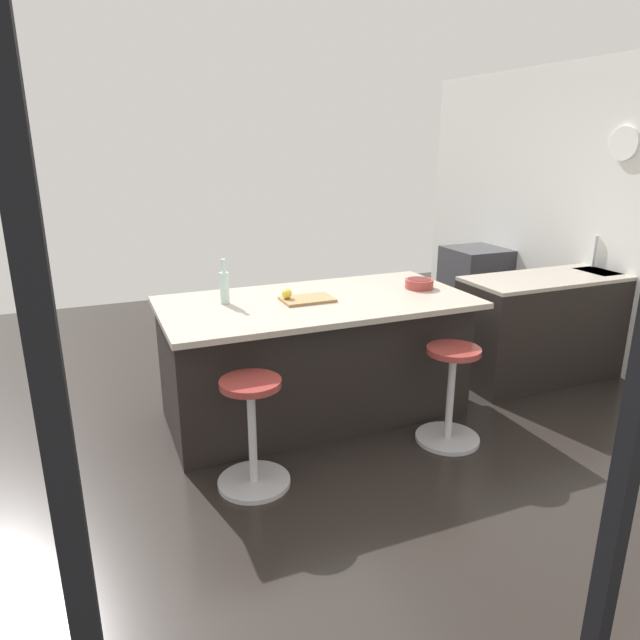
% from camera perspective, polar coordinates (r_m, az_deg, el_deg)
% --- Properties ---
extents(ground_plane, '(7.77, 7.77, 0.00)m').
position_cam_1_polar(ground_plane, '(4.34, -2.59, -9.89)').
color(ground_plane, black).
extents(window_panel_rear, '(5.97, 0.12, 2.68)m').
position_cam_1_polar(window_panel_rear, '(1.83, 28.00, -13.72)').
color(window_panel_rear, silver).
rests_on(window_panel_rear, ground_plane).
extents(interior_partition_left, '(0.15, 5.38, 2.68)m').
position_cam_1_polar(interior_partition_left, '(5.65, 27.35, 8.91)').
color(interior_partition_left, silver).
rests_on(interior_partition_left, ground_plane).
extents(sink_cabinet, '(2.19, 0.60, 1.18)m').
position_cam_1_polar(sink_cabinet, '(5.54, 24.12, -0.19)').
color(sink_cabinet, black).
rests_on(sink_cabinet, ground_plane).
extents(oven_range, '(0.60, 0.61, 0.87)m').
position_cam_1_polar(oven_range, '(6.57, 15.09, 3.15)').
color(oven_range, '#38383D').
rests_on(oven_range, ground_plane).
extents(kitchen_island, '(2.20, 1.11, 0.91)m').
position_cam_1_polar(kitchen_island, '(4.25, -0.50, -3.69)').
color(kitchen_island, black).
rests_on(kitchen_island, ground_plane).
extents(stool_by_window, '(0.44, 0.44, 0.68)m').
position_cam_1_polar(stool_by_window, '(4.02, 12.82, -7.55)').
color(stool_by_window, '#B7B7BC').
rests_on(stool_by_window, ground_plane).
extents(stool_middle, '(0.44, 0.44, 0.68)m').
position_cam_1_polar(stool_middle, '(3.47, -6.74, -11.42)').
color(stool_middle, '#B7B7BC').
rests_on(stool_middle, ground_plane).
extents(cutting_board, '(0.36, 0.24, 0.02)m').
position_cam_1_polar(cutting_board, '(4.04, -1.27, 2.07)').
color(cutting_board, olive).
rests_on(cutting_board, kitchen_island).
extents(apple_yellow, '(0.07, 0.07, 0.07)m').
position_cam_1_polar(apple_yellow, '(4.01, -3.32, 2.64)').
color(apple_yellow, gold).
rests_on(apple_yellow, cutting_board).
extents(water_bottle, '(0.06, 0.06, 0.31)m').
position_cam_1_polar(water_bottle, '(3.99, -9.49, 3.32)').
color(water_bottle, silver).
rests_on(water_bottle, kitchen_island).
extents(fruit_bowl, '(0.21, 0.21, 0.07)m').
position_cam_1_polar(fruit_bowl, '(4.43, 9.87, 3.61)').
color(fruit_bowl, '#993833').
rests_on(fruit_bowl, kitchen_island).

